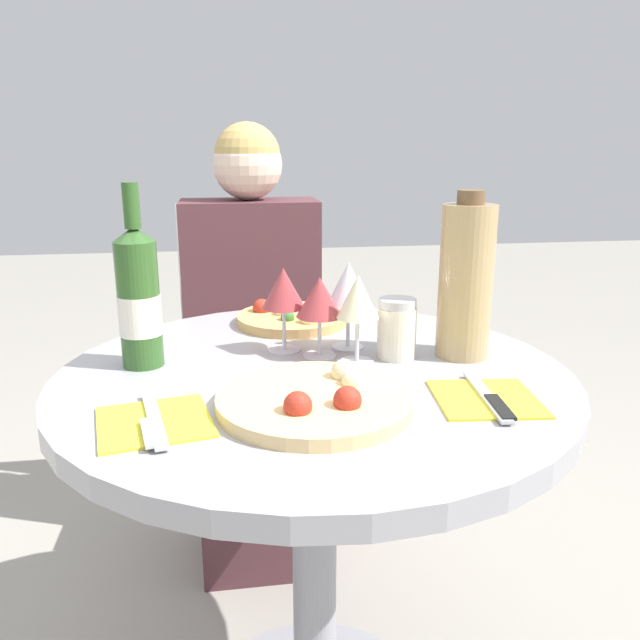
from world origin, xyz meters
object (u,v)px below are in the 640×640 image
pizza_large (317,400)px  tall_carafe (466,280)px  seated_diner (255,367)px  wine_bottle (139,299)px  dining_table (314,465)px  chair_behind_diner (253,372)px

pizza_large → tall_carafe: size_ratio=0.98×
seated_diner → wine_bottle: (-0.21, -0.59, 0.35)m
dining_table → chair_behind_diner: bearing=95.3°
chair_behind_diner → tall_carafe: bearing=114.3°
dining_table → tall_carafe: bearing=7.7°
seated_diner → tall_carafe: seated_diner is taller
seated_diner → chair_behind_diner: bearing=-90.0°
seated_diner → tall_carafe: (0.35, -0.62, 0.37)m
dining_table → pizza_large: size_ratio=3.02×
chair_behind_diner → pizza_large: size_ratio=3.34×
seated_diner → wine_bottle: seated_diner is taller
chair_behind_diner → seated_diner: size_ratio=0.81×
dining_table → seated_diner: size_ratio=0.73×
chair_behind_diner → wine_bottle: wine_bottle is taller
chair_behind_diner → seated_diner: (-0.00, -0.15, 0.07)m
chair_behind_diner → wine_bottle: (-0.21, -0.74, 0.42)m
dining_table → pizza_large: pizza_large is taller
chair_behind_diner → tall_carafe: tall_carafe is taller
pizza_large → seated_diner: bearing=94.0°
dining_table → seated_diner: (-0.07, 0.66, -0.05)m
dining_table → wine_bottle: 0.42m
dining_table → tall_carafe: 0.42m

